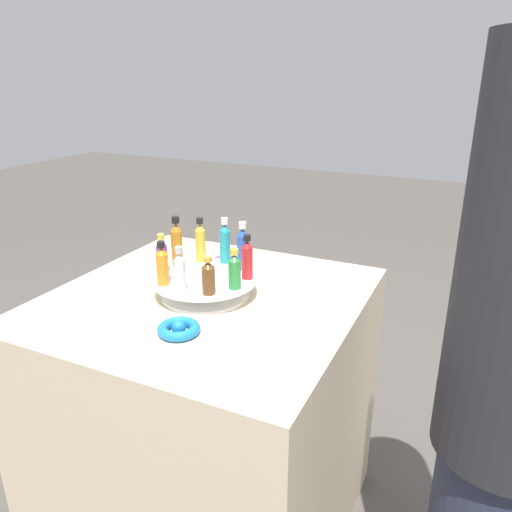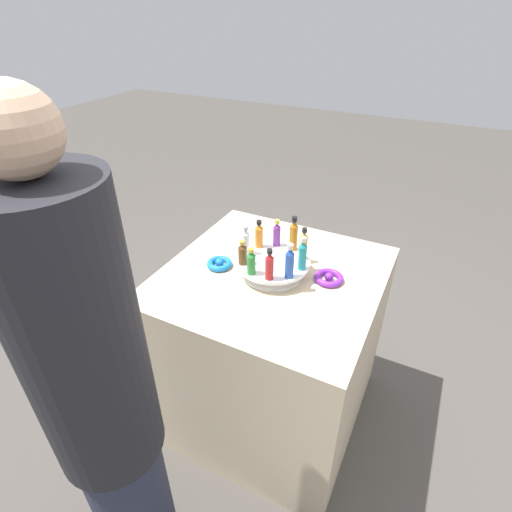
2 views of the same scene
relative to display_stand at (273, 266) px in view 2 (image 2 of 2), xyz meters
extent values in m
plane|color=#4C4742|center=(0.00, 0.00, -0.83)|extent=(12.00, 12.00, 0.00)
cube|color=beige|center=(0.00, 0.00, -0.43)|extent=(0.81, 0.81, 0.80)
cylinder|color=white|center=(0.00, 0.00, -0.03)|extent=(0.24, 0.24, 0.01)
cylinder|color=white|center=(0.00, 0.00, 0.00)|extent=(0.13, 0.13, 0.04)
cylinder|color=white|center=(0.00, 0.00, 0.02)|extent=(0.28, 0.28, 0.01)
cylinder|color=#AD6B19|center=(0.11, -0.04, 0.08)|extent=(0.03, 0.03, 0.10)
cone|color=#AD6B19|center=(0.11, -0.04, 0.14)|extent=(0.03, 0.03, 0.02)
cylinder|color=black|center=(0.11, -0.04, 0.16)|extent=(0.02, 0.02, 0.02)
cylinder|color=#702D93|center=(0.11, 0.04, 0.07)|extent=(0.03, 0.03, 0.08)
cone|color=#702D93|center=(0.11, 0.04, 0.12)|extent=(0.03, 0.03, 0.02)
cylinder|color=gold|center=(0.11, 0.04, 0.13)|extent=(0.02, 0.02, 0.01)
cylinder|color=orange|center=(0.07, 0.09, 0.07)|extent=(0.03, 0.03, 0.08)
cone|color=orange|center=(0.07, 0.09, 0.12)|extent=(0.03, 0.03, 0.02)
cylinder|color=black|center=(0.07, 0.09, 0.13)|extent=(0.02, 0.02, 0.01)
cylinder|color=silver|center=(0.00, 0.11, 0.07)|extent=(0.03, 0.03, 0.08)
cone|color=silver|center=(0.00, 0.11, 0.12)|extent=(0.03, 0.03, 0.02)
cylinder|color=#B2B2B7|center=(0.00, 0.11, 0.14)|extent=(0.02, 0.02, 0.02)
cylinder|color=brown|center=(-0.07, 0.09, 0.06)|extent=(0.03, 0.03, 0.07)
cone|color=brown|center=(-0.07, 0.09, 0.10)|extent=(0.03, 0.03, 0.02)
cylinder|color=#B79338|center=(-0.07, 0.09, 0.12)|extent=(0.02, 0.02, 0.01)
cylinder|color=#288438|center=(-0.11, 0.04, 0.06)|extent=(0.03, 0.03, 0.07)
cone|color=#288438|center=(-0.11, 0.04, 0.11)|extent=(0.03, 0.03, 0.02)
cylinder|color=gold|center=(-0.11, 0.04, 0.12)|extent=(0.02, 0.02, 0.01)
cylinder|color=#B21E23|center=(-0.11, -0.04, 0.07)|extent=(0.03, 0.03, 0.09)
cone|color=#B21E23|center=(-0.11, -0.04, 0.12)|extent=(0.03, 0.03, 0.02)
cylinder|color=black|center=(-0.11, -0.04, 0.14)|extent=(0.02, 0.02, 0.02)
cylinder|color=#234CAD|center=(-0.07, -0.09, 0.07)|extent=(0.03, 0.03, 0.10)
cone|color=#234CAD|center=(-0.07, -0.09, 0.13)|extent=(0.03, 0.03, 0.02)
cylinder|color=silver|center=(-0.07, -0.09, 0.15)|extent=(0.02, 0.02, 0.02)
cylinder|color=teal|center=(0.00, -0.11, 0.07)|extent=(0.03, 0.03, 0.09)
cone|color=teal|center=(0.00, -0.11, 0.13)|extent=(0.03, 0.03, 0.02)
cylinder|color=silver|center=(0.00, -0.11, 0.15)|extent=(0.02, 0.02, 0.02)
cylinder|color=gold|center=(0.07, -0.09, 0.07)|extent=(0.03, 0.03, 0.09)
cone|color=gold|center=(0.07, -0.09, 0.13)|extent=(0.03, 0.03, 0.02)
cylinder|color=black|center=(0.07, -0.09, 0.15)|extent=(0.02, 0.02, 0.02)
torus|color=blue|center=(-0.05, 0.21, -0.02)|extent=(0.10, 0.10, 0.02)
sphere|color=blue|center=(-0.05, 0.21, -0.02)|extent=(0.03, 0.03, 0.03)
torus|color=purple|center=(0.05, -0.21, -0.02)|extent=(0.11, 0.11, 0.02)
sphere|color=purple|center=(0.05, -0.21, -0.02)|extent=(0.03, 0.03, 0.03)
cylinder|color=#282D42|center=(-0.75, 0.13, -0.50)|extent=(0.23, 0.23, 0.67)
cylinder|color=#232328|center=(-0.75, 0.13, 0.22)|extent=(0.27, 0.27, 0.76)
sphere|color=#D8AD89|center=(-0.75, 0.13, 0.68)|extent=(0.16, 0.16, 0.16)
camera|label=1|loc=(-0.65, 1.05, 0.54)|focal=35.00mm
camera|label=2|loc=(-1.14, -0.50, 0.86)|focal=28.00mm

